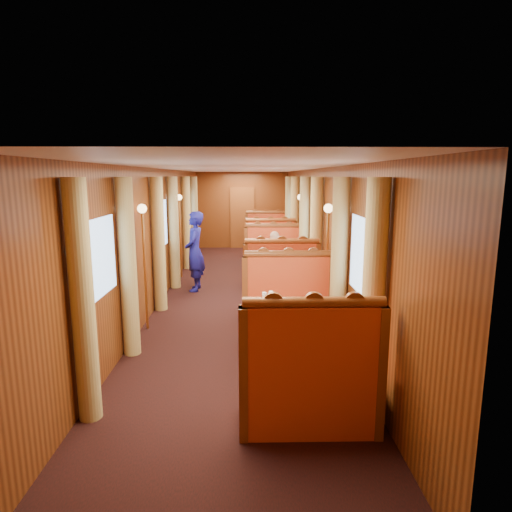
{
  "coord_description": "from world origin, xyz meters",
  "views": [
    {
      "loc": [
        0.19,
        -8.19,
        2.36
      ],
      "look_at": [
        0.32,
        -1.2,
        1.05
      ],
      "focal_mm": 30.0,
      "sensor_mm": 36.0,
      "label": 1
    }
  ],
  "objects_px": {
    "table_mid": "(277,278)",
    "teapot_left": "(283,316)",
    "banquette_mid_fwd": "(281,289)",
    "banquette_far_fwd": "(270,254)",
    "table_far": "(268,249)",
    "tea_tray": "(290,319)",
    "steward": "(195,251)",
    "passenger": "(275,253)",
    "teapot_right": "(296,317)",
    "banquette_near_fwd": "(309,387)",
    "teapot_back": "(290,311)",
    "rose_vase_mid": "(278,251)",
    "rose_vase_far": "(267,229)",
    "fruit_plate": "(326,319)",
    "banquette_far_aft": "(267,242)",
    "banquette_near_aft": "(289,317)",
    "banquette_mid_aft": "(274,265)",
    "table_near": "(297,349)"
  },
  "relations": [
    {
      "from": "banquette_mid_fwd",
      "to": "teapot_back",
      "type": "height_order",
      "value": "banquette_mid_fwd"
    },
    {
      "from": "banquette_mid_aft",
      "to": "banquette_far_fwd",
      "type": "relative_size",
      "value": 1.0
    },
    {
      "from": "table_mid",
      "to": "tea_tray",
      "type": "distance_m",
      "value": 3.58
    },
    {
      "from": "banquette_near_fwd",
      "to": "teapot_right",
      "type": "relative_size",
      "value": 9.13
    },
    {
      "from": "teapot_back",
      "to": "tea_tray",
      "type": "bearing_deg",
      "value": -88.99
    },
    {
      "from": "banquette_far_aft",
      "to": "banquette_near_fwd",
      "type": "bearing_deg",
      "value": -90.0
    },
    {
      "from": "tea_tray",
      "to": "steward",
      "type": "xyz_separation_m",
      "value": [
        -1.57,
        4.09,
        0.07
      ]
    },
    {
      "from": "rose_vase_mid",
      "to": "banquette_mid_aft",
      "type": "bearing_deg",
      "value": 91.46
    },
    {
      "from": "fruit_plate",
      "to": "passenger",
      "type": "bearing_deg",
      "value": 94.13
    },
    {
      "from": "banquette_far_fwd",
      "to": "tea_tray",
      "type": "distance_m",
      "value": 6.05
    },
    {
      "from": "banquette_far_fwd",
      "to": "tea_tray",
      "type": "bearing_deg",
      "value": -90.91
    },
    {
      "from": "tea_tray",
      "to": "rose_vase_mid",
      "type": "xyz_separation_m",
      "value": [
        0.12,
        3.55,
        0.17
      ]
    },
    {
      "from": "tea_tray",
      "to": "teapot_right",
      "type": "xyz_separation_m",
      "value": [
        0.06,
        -0.09,
        0.05
      ]
    },
    {
      "from": "fruit_plate",
      "to": "rose_vase_mid",
      "type": "relative_size",
      "value": 0.57
    },
    {
      "from": "banquette_mid_fwd",
      "to": "steward",
      "type": "distance_m",
      "value": 2.31
    },
    {
      "from": "fruit_plate",
      "to": "passenger",
      "type": "xyz_separation_m",
      "value": [
        -0.31,
        4.35,
        -0.03
      ]
    },
    {
      "from": "table_mid",
      "to": "banquette_mid_fwd",
      "type": "height_order",
      "value": "banquette_mid_fwd"
    },
    {
      "from": "banquette_mid_fwd",
      "to": "fruit_plate",
      "type": "xyz_separation_m",
      "value": [
        0.31,
        -2.58,
        0.35
      ]
    },
    {
      "from": "banquette_near_fwd",
      "to": "table_mid",
      "type": "xyz_separation_m",
      "value": [
        0.0,
        4.51,
        -0.05
      ]
    },
    {
      "from": "banquette_mid_fwd",
      "to": "teapot_right",
      "type": "relative_size",
      "value": 9.13
    },
    {
      "from": "table_mid",
      "to": "banquette_far_aft",
      "type": "distance_m",
      "value": 4.51
    },
    {
      "from": "banquette_near_aft",
      "to": "fruit_plate",
      "type": "distance_m",
      "value": 1.21
    },
    {
      "from": "steward",
      "to": "passenger",
      "type": "xyz_separation_m",
      "value": [
        1.67,
        0.22,
        -0.08
      ]
    },
    {
      "from": "rose_vase_mid",
      "to": "rose_vase_far",
      "type": "xyz_separation_m",
      "value": [
        -0.05,
        3.51,
        0.0
      ]
    },
    {
      "from": "table_mid",
      "to": "rose_vase_far",
      "type": "relative_size",
      "value": 2.92
    },
    {
      "from": "banquette_near_fwd",
      "to": "teapot_back",
      "type": "relative_size",
      "value": 8.33
    },
    {
      "from": "table_mid",
      "to": "table_far",
      "type": "bearing_deg",
      "value": 90.0
    },
    {
      "from": "banquette_far_fwd",
      "to": "rose_vase_mid",
      "type": "relative_size",
      "value": 3.72
    },
    {
      "from": "table_far",
      "to": "tea_tray",
      "type": "bearing_deg",
      "value": -90.78
    },
    {
      "from": "banquette_mid_fwd",
      "to": "banquette_far_aft",
      "type": "relative_size",
      "value": 1.0
    },
    {
      "from": "banquette_mid_fwd",
      "to": "banquette_far_fwd",
      "type": "relative_size",
      "value": 1.0
    },
    {
      "from": "banquette_near_fwd",
      "to": "teapot_left",
      "type": "relative_size",
      "value": 7.14
    },
    {
      "from": "table_far",
      "to": "rose_vase_far",
      "type": "bearing_deg",
      "value": 160.02
    },
    {
      "from": "banquette_far_fwd",
      "to": "table_mid",
      "type": "bearing_deg",
      "value": -90.0
    },
    {
      "from": "banquette_far_aft",
      "to": "passenger",
      "type": "bearing_deg",
      "value": -90.0
    },
    {
      "from": "banquette_mid_aft",
      "to": "teapot_right",
      "type": "distance_m",
      "value": 4.68
    },
    {
      "from": "teapot_left",
      "to": "rose_vase_mid",
      "type": "distance_m",
      "value": 3.64
    },
    {
      "from": "table_near",
      "to": "steward",
      "type": "height_order",
      "value": "steward"
    },
    {
      "from": "banquette_near_fwd",
      "to": "banquette_far_fwd",
      "type": "bearing_deg",
      "value": 90.0
    },
    {
      "from": "table_far",
      "to": "tea_tray",
      "type": "distance_m",
      "value": 7.07
    },
    {
      "from": "tea_tray",
      "to": "teapot_left",
      "type": "distance_m",
      "value": 0.13
    },
    {
      "from": "table_mid",
      "to": "steward",
      "type": "height_order",
      "value": "steward"
    },
    {
      "from": "table_mid",
      "to": "teapot_left",
      "type": "height_order",
      "value": "teapot_left"
    },
    {
      "from": "teapot_left",
      "to": "passenger",
      "type": "distance_m",
      "value": 4.4
    },
    {
      "from": "teapot_left",
      "to": "rose_vase_far",
      "type": "xyz_separation_m",
      "value": [
        0.15,
        7.15,
        0.1
      ]
    },
    {
      "from": "tea_tray",
      "to": "fruit_plate",
      "type": "relative_size",
      "value": 1.65
    },
    {
      "from": "banquette_far_aft",
      "to": "teapot_left",
      "type": "height_order",
      "value": "banquette_far_aft"
    },
    {
      "from": "banquette_near_aft",
      "to": "table_mid",
      "type": "bearing_deg",
      "value": 90.0
    },
    {
      "from": "banquette_near_fwd",
      "to": "rose_vase_mid",
      "type": "distance_m",
      "value": 4.54
    },
    {
      "from": "steward",
      "to": "rose_vase_far",
      "type": "bearing_deg",
      "value": 151.42
    }
  ]
}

